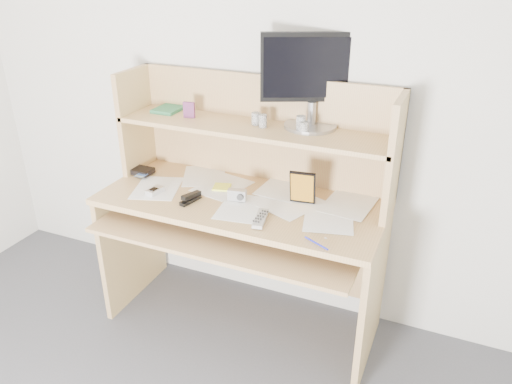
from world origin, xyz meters
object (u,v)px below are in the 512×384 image
at_px(desk, 247,203).
at_px(game_case, 303,188).
at_px(monitor, 314,78).
at_px(tv_remote, 261,219).
at_px(keyboard, 232,220).

bearing_deg(desk, game_case, -3.10).
distance_m(game_case, monitor, 0.52).
relative_size(tv_remote, monitor, 0.35).
distance_m(desk, keyboard, 0.15).
height_order(desk, monitor, monitor).
bearing_deg(tv_remote, keyboard, 141.67).
height_order(game_case, monitor, monitor).
distance_m(keyboard, tv_remote, 0.24).
relative_size(desk, game_case, 8.18).
bearing_deg(desk, monitor, 35.33).
height_order(desk, tv_remote, desk).
xyz_separation_m(keyboard, game_case, (0.31, 0.13, 0.18)).
bearing_deg(keyboard, tv_remote, -28.79).
xyz_separation_m(tv_remote, game_case, (0.12, 0.23, 0.08)).
height_order(desk, keyboard, desk).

